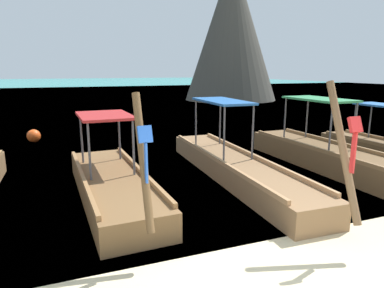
{
  "coord_description": "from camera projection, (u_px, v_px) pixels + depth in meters",
  "views": [
    {
      "loc": [
        -2.52,
        -2.63,
        2.85
      ],
      "look_at": [
        0.0,
        3.93,
        1.33
      ],
      "focal_mm": 32.09,
      "sensor_mm": 36.0,
      "label": 1
    }
  ],
  "objects": [
    {
      "name": "sea_water",
      "position": [
        74.0,
        86.0,
        60.37
      ],
      "size": [
        120.0,
        120.0,
        0.0
      ],
      "primitive_type": "plane",
      "color": "teal",
      "rests_on": "ground"
    },
    {
      "name": "longtail_boat_blue_ribbon",
      "position": [
        113.0,
        184.0,
        7.7
      ],
      "size": [
        1.55,
        5.62,
        2.53
      ],
      "color": "brown",
      "rests_on": "ground"
    },
    {
      "name": "longtail_boat_red_ribbon",
      "position": [
        235.0,
        166.0,
        9.14
      ],
      "size": [
        1.38,
        7.77,
        2.68
      ],
      "color": "olive",
      "rests_on": "ground"
    },
    {
      "name": "longtail_boat_yellow_ribbon",
      "position": [
        336.0,
        158.0,
        9.78
      ],
      "size": [
        1.34,
        7.1,
        2.7
      ],
      "color": "brown",
      "rests_on": "ground"
    },
    {
      "name": "karst_rock",
      "position": [
        233.0,
        32.0,
        32.3
      ],
      "size": [
        8.78,
        8.67,
        13.27
      ],
      "color": "#47443D",
      "rests_on": "ground"
    },
    {
      "name": "mooring_buoy_near",
      "position": [
        34.0,
        136.0,
        13.69
      ],
      "size": [
        0.52,
        0.52,
        0.52
      ],
      "color": "#EA5119",
      "rests_on": "sea_water"
    }
  ]
}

